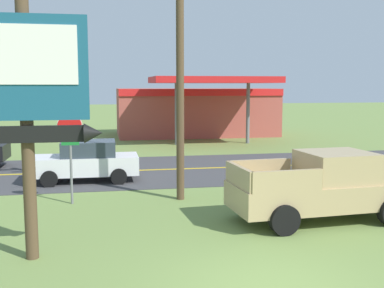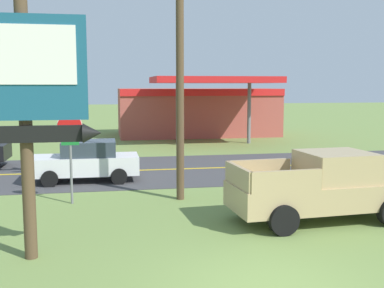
{
  "view_description": "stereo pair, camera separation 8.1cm",
  "coord_description": "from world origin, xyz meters",
  "px_view_note": "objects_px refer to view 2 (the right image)",
  "views": [
    {
      "loc": [
        -2.99,
        -8.05,
        3.83
      ],
      "look_at": [
        0.0,
        8.0,
        1.8
      ],
      "focal_mm": 43.98,
      "sensor_mm": 36.0,
      "label": 1
    },
    {
      "loc": [
        -2.91,
        -8.07,
        3.83
      ],
      "look_at": [
        0.0,
        8.0,
        1.8
      ],
      "focal_mm": 43.98,
      "sensor_mm": 36.0,
      "label": 2
    }
  ],
  "objects_px": {
    "motel_sign": "(26,92)",
    "utility_pole": "(180,48)",
    "car_white_near_lane": "(86,161)",
    "pickup_tan_parked_on_lawn": "(323,187)",
    "stop_sign": "(70,142)",
    "gas_station": "(198,110)"
  },
  "relations": [
    {
      "from": "utility_pole",
      "to": "gas_station",
      "type": "relative_size",
      "value": 0.8
    },
    {
      "from": "utility_pole",
      "to": "pickup_tan_parked_on_lawn",
      "type": "relative_size",
      "value": 1.79
    },
    {
      "from": "motel_sign",
      "to": "car_white_near_lane",
      "type": "xyz_separation_m",
      "value": [
        0.81,
        8.59,
        -2.86
      ]
    },
    {
      "from": "stop_sign",
      "to": "utility_pole",
      "type": "height_order",
      "value": "utility_pole"
    },
    {
      "from": "stop_sign",
      "to": "utility_pole",
      "type": "relative_size",
      "value": 0.31
    },
    {
      "from": "pickup_tan_parked_on_lawn",
      "to": "car_white_near_lane",
      "type": "bearing_deg",
      "value": 135.14
    },
    {
      "from": "gas_station",
      "to": "pickup_tan_parked_on_lawn",
      "type": "height_order",
      "value": "gas_station"
    },
    {
      "from": "stop_sign",
      "to": "gas_station",
      "type": "bearing_deg",
      "value": 68.19
    },
    {
      "from": "car_white_near_lane",
      "to": "motel_sign",
      "type": "bearing_deg",
      "value": -95.41
    },
    {
      "from": "stop_sign",
      "to": "car_white_near_lane",
      "type": "xyz_separation_m",
      "value": [
        0.33,
        3.61,
        -1.2
      ]
    },
    {
      "from": "stop_sign",
      "to": "car_white_near_lane",
      "type": "distance_m",
      "value": 3.81
    },
    {
      "from": "motel_sign",
      "to": "utility_pole",
      "type": "xyz_separation_m",
      "value": [
        4.06,
        4.95,
        1.37
      ]
    },
    {
      "from": "car_white_near_lane",
      "to": "utility_pole",
      "type": "bearing_deg",
      "value": -48.24
    },
    {
      "from": "utility_pole",
      "to": "pickup_tan_parked_on_lawn",
      "type": "height_order",
      "value": "utility_pole"
    },
    {
      "from": "motel_sign",
      "to": "stop_sign",
      "type": "relative_size",
      "value": 1.9
    },
    {
      "from": "stop_sign",
      "to": "gas_station",
      "type": "distance_m",
      "value": 21.78
    },
    {
      "from": "utility_pole",
      "to": "car_white_near_lane",
      "type": "distance_m",
      "value": 6.46
    },
    {
      "from": "stop_sign",
      "to": "pickup_tan_parked_on_lawn",
      "type": "xyz_separation_m",
      "value": [
        7.2,
        -3.23,
        -1.06
      ]
    },
    {
      "from": "motel_sign",
      "to": "gas_station",
      "type": "xyz_separation_m",
      "value": [
        8.58,
        25.21,
        -1.75
      ]
    },
    {
      "from": "stop_sign",
      "to": "motel_sign",
      "type": "bearing_deg",
      "value": -95.55
    },
    {
      "from": "motel_sign",
      "to": "pickup_tan_parked_on_lawn",
      "type": "relative_size",
      "value": 1.05
    },
    {
      "from": "stop_sign",
      "to": "gas_station",
      "type": "height_order",
      "value": "gas_station"
    }
  ]
}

